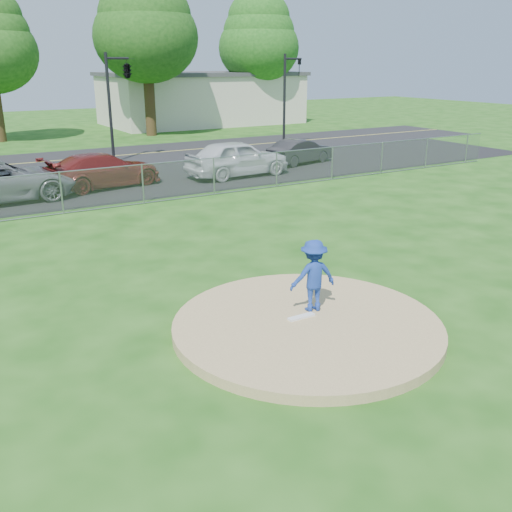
{
  "coord_description": "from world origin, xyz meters",
  "views": [
    {
      "loc": [
        -6.21,
        -8.39,
        5.13
      ],
      "look_at": [
        0.0,
        2.0,
        1.0
      ],
      "focal_mm": 40.0,
      "sensor_mm": 36.0,
      "label": 1
    }
  ],
  "objects": [
    {
      "name": "chain_link_fence",
      "position": [
        0.0,
        12.0,
        0.75
      ],
      "size": [
        40.0,
        0.06,
        1.5
      ],
      "primitive_type": "cube",
      "color": "gray",
      "rests_on": "ground"
    },
    {
      "name": "pitchers_mound",
      "position": [
        0.0,
        0.0,
        0.1
      ],
      "size": [
        5.4,
        5.4,
        0.2
      ],
      "primitive_type": "cylinder",
      "color": "tan",
      "rests_on": "ground"
    },
    {
      "name": "parked_car_pearl",
      "position": [
        6.75,
        15.0,
        0.86
      ],
      "size": [
        5.06,
        2.23,
        1.69
      ],
      "primitive_type": "imported",
      "rotation": [
        0.0,
        0.0,
        1.62
      ],
      "color": "silver",
      "rests_on": "parking_lot"
    },
    {
      "name": "parked_car_charcoal",
      "position": [
        11.33,
        16.39,
        0.65
      ],
      "size": [
        4.08,
        2.2,
        1.28
      ],
      "primitive_type": "imported",
      "rotation": [
        0.0,
        0.0,
        1.8
      ],
      "color": "#262528",
      "rests_on": "parking_lot"
    },
    {
      "name": "tree_right",
      "position": [
        9.0,
        32.0,
        7.65
      ],
      "size": [
        7.28,
        7.28,
        11.63
      ],
      "color": "#342413",
      "rests_on": "ground"
    },
    {
      "name": "parking_lot",
      "position": [
        0.0,
        16.5,
        0.01
      ],
      "size": [
        50.0,
        8.0,
        0.01
      ],
      "primitive_type": "cube",
      "color": "black",
      "rests_on": "ground"
    },
    {
      "name": "traffic_signal_center",
      "position": [
        3.97,
        22.0,
        4.61
      ],
      "size": [
        1.42,
        2.48,
        5.6
      ],
      "color": "black",
      "rests_on": "ground"
    },
    {
      "name": "tree_far_right",
      "position": [
        20.0,
        35.0,
        7.06
      ],
      "size": [
        6.72,
        6.72,
        10.74
      ],
      "color": "#3B2315",
      "rests_on": "ground"
    },
    {
      "name": "street",
      "position": [
        0.0,
        24.0,
        0.0
      ],
      "size": [
        60.0,
        7.0,
        0.01
      ],
      "primitive_type": "cube",
      "color": "black",
      "rests_on": "ground"
    },
    {
      "name": "ground",
      "position": [
        0.0,
        10.0,
        0.0
      ],
      "size": [
        120.0,
        120.0,
        0.0
      ],
      "primitive_type": "plane",
      "color": "#194910",
      "rests_on": "ground"
    },
    {
      "name": "commercial_building",
      "position": [
        16.0,
        38.0,
        2.16
      ],
      "size": [
        16.4,
        9.4,
        4.3
      ],
      "color": "beige",
      "rests_on": "ground"
    },
    {
      "name": "pitcher",
      "position": [
        0.42,
        0.41,
        0.96
      ],
      "size": [
        1.08,
        0.74,
        1.53
      ],
      "primitive_type": "imported",
      "rotation": [
        0.0,
        0.0,
        2.95
      ],
      "color": "navy",
      "rests_on": "pitchers_mound"
    },
    {
      "name": "pitching_rubber",
      "position": [
        0.0,
        0.2,
        0.22
      ],
      "size": [
        0.6,
        0.15,
        0.04
      ],
      "primitive_type": "cube",
      "color": "white",
      "rests_on": "pitchers_mound"
    },
    {
      "name": "parked_car_darkred",
      "position": [
        0.6,
        15.75,
        0.74
      ],
      "size": [
        5.33,
        2.93,
        1.46
      ],
      "primitive_type": "imported",
      "rotation": [
        0.0,
        0.0,
        1.75
      ],
      "color": "maroon",
      "rests_on": "parking_lot"
    },
    {
      "name": "traffic_signal_right",
      "position": [
        14.24,
        22.0,
        3.36
      ],
      "size": [
        1.28,
        0.2,
        5.6
      ],
      "color": "black",
      "rests_on": "ground"
    }
  ]
}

